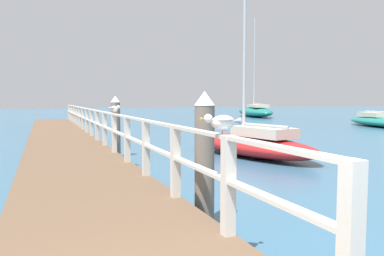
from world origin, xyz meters
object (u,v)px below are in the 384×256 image
Objects in this scene: seagull_foreground at (222,121)px; dock_piling_far at (116,126)px; boat_0 at (381,121)px; boat_3 at (250,143)px; dock_piling_near at (204,159)px; seagull_background at (115,108)px; boat_1 at (255,111)px.

dock_piling_far is at bearing -8.44° from seagull_foreground.
boat_0 is 1.11× the size of boat_3.
seagull_background is at bearing 94.39° from dock_piling_near.
seagull_foreground is 0.07× the size of boat_0.
seagull_foreground and seagull_background have the same top height.
seagull_background is at bearing -113.15° from boat_1.
dock_piling_far is 4.28× the size of seagull_background.
dock_piling_near is 4.28× the size of seagull_background.
dock_piling_near reaches higher than seagull_background.
boat_0 is (19.26, 14.95, -1.20)m from seagull_foreground.
boat_3 is (4.46, 0.72, -1.18)m from seagull_background.
dock_piling_near is 1.51m from seagull_foreground.
boat_0 is 15.71m from boat_1.
boat_3 is at bearing -38.50° from seagull_foreground.
boat_1 is (19.14, 30.67, -1.01)m from seagull_foreground.
dock_piling_near is 4.95m from seagull_background.
seagull_foreground is (-0.39, -8.18, 0.61)m from dock_piling_far.
seagull_foreground is at bearing 53.80° from boat_0.
dock_piling_near is 23.28m from boat_0.
seagull_background is at bearing -100.94° from dock_piling_far.
dock_piling_far is 8.21m from seagull_foreground.
boat_0 is at bearing 19.75° from dock_piling_far.
boat_0 is (19.25, 8.72, -1.20)m from seagull_background.
dock_piling_near and dock_piling_far have the same top height.
boat_0 is 16.81m from boat_3.
dock_piling_near is at bearing 68.96° from seagull_background.
dock_piling_far is at bearing -126.38° from seagull_background.
seagull_foreground is at bearing -107.07° from boat_1.
dock_piling_near is 0.19× the size of boat_1.
boat_1 reaches higher than dock_piling_near.
dock_piling_far is 2.07m from seagull_background.
boat_1 is (19.13, 24.44, -1.01)m from seagull_background.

